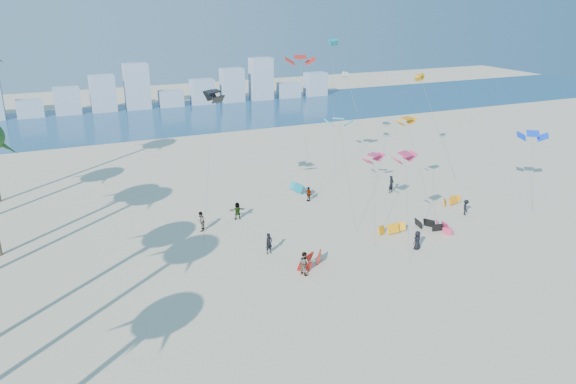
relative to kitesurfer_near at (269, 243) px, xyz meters
name	(u,v)px	position (x,y,z in m)	size (l,w,h in m)	color
ground	(351,352)	(-0.59, -14.40, -0.89)	(220.00, 220.00, 0.00)	beige
ocean	(141,119)	(-0.59, 57.60, -0.88)	(220.00, 220.00, 0.00)	navy
kitesurfer_near	(269,243)	(0.00, 0.00, 0.00)	(0.65, 0.43, 1.78)	black
kitesurfer_mid	(304,263)	(1.08, -4.40, 0.03)	(0.90, 0.70, 1.84)	gray
kitesurfers_far	(319,210)	(7.15, 5.04, -0.04)	(25.49, 14.95, 1.90)	black
grounded_kites	(373,220)	(11.18, 1.82, -0.44)	(22.33, 18.49, 0.98)	red
flying_kites	(355,93)	(12.85, 8.82, 10.17)	(34.91, 28.55, 15.99)	#EE3466
distant_skyline	(123,93)	(-1.78, 67.60, 2.20)	(85.00, 3.00, 8.40)	#9EADBF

